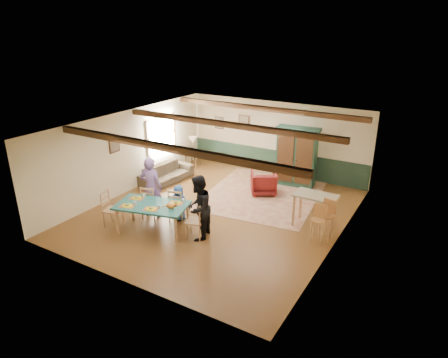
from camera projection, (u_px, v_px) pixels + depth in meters
The scene contains 35 objects.
floor at pixel (219, 212), 11.95m from camera, with size 8.00×8.00×0.00m, color brown.
wall_back at pixel (275, 138), 14.67m from camera, with size 7.00×0.02×2.70m, color beige.
wall_left at pixel (128, 152), 13.12m from camera, with size 0.02×8.00×2.70m, color beige.
wall_right at pixel (340, 195), 9.80m from camera, with size 0.02×8.00×2.70m, color beige.
ceiling at pixel (219, 124), 10.97m from camera, with size 7.00×8.00×0.02m, color silver.
wainscot_back at pixel (274, 162), 14.98m from camera, with size 6.95×0.03×0.90m, color #1B3326.
ceiling_beam_front at pixel (167, 148), 9.16m from camera, with size 6.95×0.16×0.16m, color #321D0E.
ceiling_beam_mid at pixel (226, 124), 11.33m from camera, with size 6.95×0.16×0.16m, color #321D0E.
ceiling_beam_back at pixel (265, 109), 13.41m from camera, with size 6.95×0.16×0.16m, color #321D0E.
window_left at pixel (161, 134), 14.40m from camera, with size 0.06×1.60×1.30m, color white, non-canonical shape.
picture_left_wall at pixel (114, 144), 12.48m from camera, with size 0.04×0.42×0.52m, color gray, non-canonical shape.
picture_back_a at pixel (244, 122), 15.10m from camera, with size 0.45×0.04×0.55m, color gray, non-canonical shape.
picture_back_b at pixel (219, 123), 15.68m from camera, with size 0.38×0.04×0.48m, color gray, non-canonical shape.
dining_table at pixel (153, 218), 10.73m from camera, with size 1.89×1.05×0.79m, color #1D5E59, non-canonical shape.
dining_chair_far_left at pixel (151, 201), 11.48m from camera, with size 0.44×0.46×1.00m, color tan, non-canonical shape.
dining_chair_far_right at pixel (178, 205), 11.26m from camera, with size 0.44×0.46×1.00m, color tan, non-canonical shape.
dining_chair_end_left at pixel (113, 209), 11.00m from camera, with size 0.44×0.46×1.00m, color tan, non-canonical shape.
dining_chair_end_right at pixel (195, 220), 10.38m from camera, with size 0.44×0.46×1.00m, color tan, non-canonical shape.
person_man at pixel (151, 187), 11.41m from camera, with size 0.66×0.43×1.81m, color #7E5B9D.
person_woman at pixel (198, 208), 10.22m from camera, with size 0.84×0.66×1.73m, color black.
person_child at pixel (179, 203), 11.33m from camera, with size 0.52×0.34×1.06m, color #2853A2.
cat at pixel (170, 206), 10.31m from camera, with size 0.38×0.15×0.19m, color orange, non-canonical shape.
place_setting_near_left at pixel (127, 204), 10.48m from camera, with size 0.42×0.32×0.11m, color yellow, non-canonical shape.
place_setting_near_center at pixel (151, 207), 10.31m from camera, with size 0.42×0.32×0.11m, color yellow, non-canonical shape.
place_setting_far_left at pixel (137, 197), 10.95m from camera, with size 0.42×0.32×0.11m, color yellow, non-canonical shape.
place_setting_far_right at pixel (176, 201), 10.65m from camera, with size 0.42×0.32×0.11m, color yellow, non-canonical shape.
area_rug at pixel (263, 194), 13.23m from camera, with size 3.50×4.16×0.01m, color beige.
armoire at pixel (297, 157), 13.64m from camera, with size 1.46×0.58×2.06m, color #15362A.
armchair at pixel (264, 183), 13.16m from camera, with size 0.81×0.83×0.76m, color #521013.
sofa at pixel (166, 173), 14.23m from camera, with size 2.09×0.82×0.61m, color #403628.
end_table at pixel (193, 158), 15.79m from camera, with size 0.50×0.50×0.62m, color #321D0E, non-canonical shape.
table_lamp at pixel (193, 144), 15.58m from camera, with size 0.32×0.32×0.57m, color beige, non-canonical shape.
counter_table at pixel (314, 211), 10.95m from camera, with size 1.15×0.67×0.95m, color beige, non-canonical shape.
bar_stool_left at pixel (317, 225), 10.13m from camera, with size 0.36×0.39×1.01m, color #AF7744, non-canonical shape.
bar_stool_right at pixel (326, 220), 10.30m from camera, with size 0.38×0.41×1.06m, color #AF7744, non-canonical shape.
Camera 1 is at (5.62, -9.20, 5.25)m, focal length 32.00 mm.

